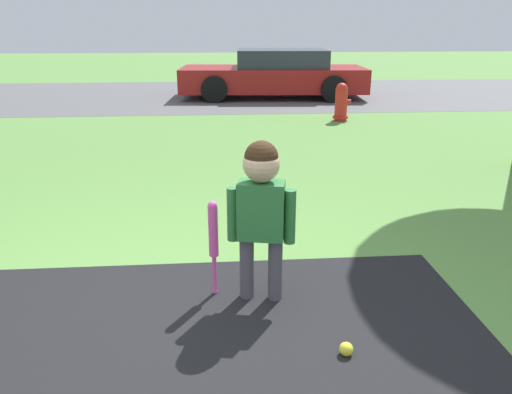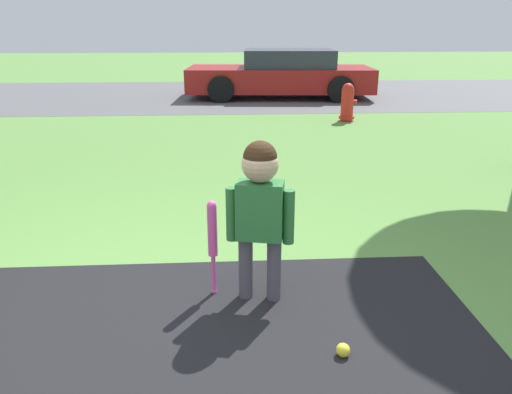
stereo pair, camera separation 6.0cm
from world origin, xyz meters
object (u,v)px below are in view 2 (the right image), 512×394
child (260,200)px  parked_car (282,74)px  fire_hydrant (347,103)px  sports_ball (343,350)px  baseball_bat (212,235)px

child → parked_car: bearing=94.4°
child → fire_hydrant: (2.03, 6.19, -0.34)m
child → sports_ball: (0.41, -0.64, -0.64)m
child → baseball_bat: size_ratio=1.60×
sports_ball → parked_car: 10.10m
child → baseball_bat: 0.40m
baseball_bat → sports_ball: baseball_bat is taller
fire_hydrant → parked_car: (-0.86, 3.22, 0.21)m
sports_ball → parked_car: size_ratio=0.02×
baseball_bat → sports_ball: (0.71, -0.71, -0.39)m
sports_ball → fire_hydrant: size_ratio=0.11×
baseball_bat → fire_hydrant: bearing=69.1°
baseball_bat → sports_ball: size_ratio=8.50×
sports_ball → fire_hydrant: fire_hydrant is taller
parked_car → sports_ball: bearing=89.7°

